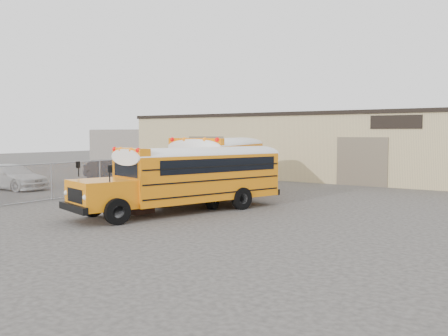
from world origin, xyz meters
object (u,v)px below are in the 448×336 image
Objects in this scene: school_bus_right at (285,168)px; car_dark at (108,170)px; school_bus_left at (249,156)px; car_white at (11,177)px; tarp_bundle at (137,193)px.

school_bus_right is 2.21× the size of car_dark.
school_bus_left is 7.55m from school_bus_right.
car_white is (-15.20, -5.03, -0.85)m from school_bus_right.
school_bus_right reaches higher than tarp_bundle.
school_bus_left is at bearing -48.94° from car_white.
car_white is at bearing 170.63° from tarp_bundle.
tarp_bundle is 14.43m from car_dark.
school_bus_right is 14.63m from car_dark.
tarp_bundle is (2.39, -12.32, -0.97)m from school_bus_left.
car_dark is at bearing -158.37° from school_bus_left.
school_bus_left is 2.49× the size of car_dark.
car_dark is at bearing 142.92° from tarp_bundle.
car_white is 1.15× the size of car_dark.
car_white reaches higher than car_dark.
car_dark is (-14.51, 1.66, -0.86)m from school_bus_right.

